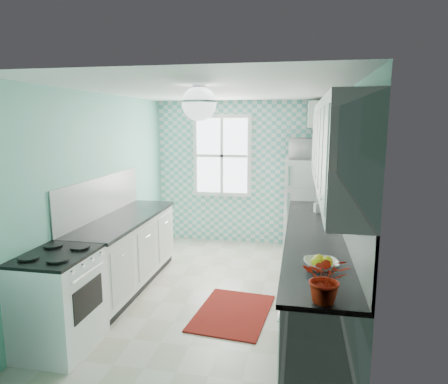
% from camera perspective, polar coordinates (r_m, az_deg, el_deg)
% --- Properties ---
extents(floor, '(3.00, 4.40, 0.02)m').
position_cam_1_polar(floor, '(5.28, -1.07, -14.05)').
color(floor, beige).
rests_on(floor, ground).
extents(ceiling, '(3.00, 4.40, 0.02)m').
position_cam_1_polar(ceiling, '(4.83, -1.18, 14.37)').
color(ceiling, white).
rests_on(ceiling, wall_back).
extents(wall_back, '(3.00, 0.02, 2.50)m').
position_cam_1_polar(wall_back, '(7.05, 2.59, 2.75)').
color(wall_back, '#6EC0A9').
rests_on(wall_back, floor).
extents(wall_front, '(3.00, 0.02, 2.50)m').
position_cam_1_polar(wall_front, '(2.84, -10.48, -8.53)').
color(wall_front, '#6EC0A9').
rests_on(wall_front, floor).
extents(wall_left, '(0.02, 4.40, 2.50)m').
position_cam_1_polar(wall_left, '(5.41, -16.96, 0.09)').
color(wall_left, '#6EC0A9').
rests_on(wall_left, floor).
extents(wall_right, '(0.02, 4.40, 2.50)m').
position_cam_1_polar(wall_right, '(4.83, 16.71, -1.08)').
color(wall_right, '#6EC0A9').
rests_on(wall_right, floor).
extents(accent_wall, '(3.00, 0.01, 2.50)m').
position_cam_1_polar(accent_wall, '(7.03, 2.57, 2.73)').
color(accent_wall, '#61BEB3').
rests_on(accent_wall, wall_back).
extents(window, '(1.04, 0.05, 1.44)m').
position_cam_1_polar(window, '(7.03, -0.28, 5.20)').
color(window, white).
rests_on(window, wall_back).
extents(backsplash_right, '(0.02, 3.60, 0.51)m').
position_cam_1_polar(backsplash_right, '(4.44, 16.90, -2.75)').
color(backsplash_right, white).
rests_on(backsplash_right, wall_right).
extents(backsplash_left, '(0.02, 2.15, 0.51)m').
position_cam_1_polar(backsplash_left, '(5.35, -17.09, -0.64)').
color(backsplash_left, white).
rests_on(backsplash_left, wall_left).
extents(upper_cabinets_right, '(0.33, 3.20, 0.90)m').
position_cam_1_polar(upper_cabinets_right, '(4.13, 15.56, 6.27)').
color(upper_cabinets_right, white).
rests_on(upper_cabinets_right, wall_right).
extents(upper_cabinet_fridge, '(0.40, 0.74, 0.40)m').
position_cam_1_polar(upper_cabinet_fridge, '(6.55, 13.70, 10.69)').
color(upper_cabinet_fridge, white).
rests_on(upper_cabinet_fridge, wall_right).
extents(ceiling_light, '(0.34, 0.34, 0.35)m').
position_cam_1_polar(ceiling_light, '(4.04, -3.58, 12.54)').
color(ceiling_light, silver).
rests_on(ceiling_light, ceiling).
extents(base_cabinets_right, '(0.60, 3.60, 0.90)m').
position_cam_1_polar(base_cabinets_right, '(4.64, 12.81, -11.65)').
color(base_cabinets_right, white).
rests_on(base_cabinets_right, floor).
extents(countertop_right, '(0.63, 3.60, 0.04)m').
position_cam_1_polar(countertop_right, '(4.49, 12.85, -6.06)').
color(countertop_right, black).
rests_on(countertop_right, base_cabinets_right).
extents(base_cabinets_left, '(0.60, 2.15, 0.90)m').
position_cam_1_polar(base_cabinets_left, '(5.41, -13.95, -8.54)').
color(base_cabinets_left, white).
rests_on(base_cabinets_left, floor).
extents(countertop_left, '(0.63, 2.15, 0.04)m').
position_cam_1_polar(countertop_left, '(5.27, -14.02, -3.70)').
color(countertop_left, black).
rests_on(countertop_left, base_cabinets_left).
extents(fridge, '(0.68, 0.67, 1.55)m').
position_cam_1_polar(fridge, '(6.67, 11.55, -1.99)').
color(fridge, silver).
rests_on(fridge, floor).
extents(stove, '(0.61, 0.77, 0.92)m').
position_cam_1_polar(stove, '(4.21, -22.50, -14.04)').
color(stove, white).
rests_on(stove, floor).
extents(sink, '(0.47, 0.40, 0.53)m').
position_cam_1_polar(sink, '(5.26, 12.79, -3.55)').
color(sink, silver).
rests_on(sink, countertop_right).
extents(rug, '(0.89, 1.18, 0.02)m').
position_cam_1_polar(rug, '(4.73, 1.24, -16.85)').
color(rug, maroon).
rests_on(rug, floor).
extents(dish_towel, '(0.08, 0.23, 0.35)m').
position_cam_1_polar(dish_towel, '(5.84, 9.34, -6.66)').
color(dish_towel, '#5EBDA5').
rests_on(dish_towel, base_cabinets_right).
extents(fruit_bowl, '(0.33, 0.33, 0.07)m').
position_cam_1_polar(fruit_bowl, '(3.46, 13.71, -10.01)').
color(fruit_bowl, white).
rests_on(fruit_bowl, countertop_right).
extents(potted_plant, '(0.34, 0.30, 0.34)m').
position_cam_1_polar(potted_plant, '(2.82, 14.45, -11.83)').
color(potted_plant, '#A7081C').
rests_on(potted_plant, countertop_right).
extents(soap_bottle, '(0.11, 0.11, 0.18)m').
position_cam_1_polar(soap_bottle, '(5.51, 13.21, -1.89)').
color(soap_bottle, '#96B7BE').
rests_on(soap_bottle, countertop_right).
extents(microwave, '(0.60, 0.41, 0.33)m').
position_cam_1_polar(microwave, '(6.54, 11.84, 6.09)').
color(microwave, white).
rests_on(microwave, fridge).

